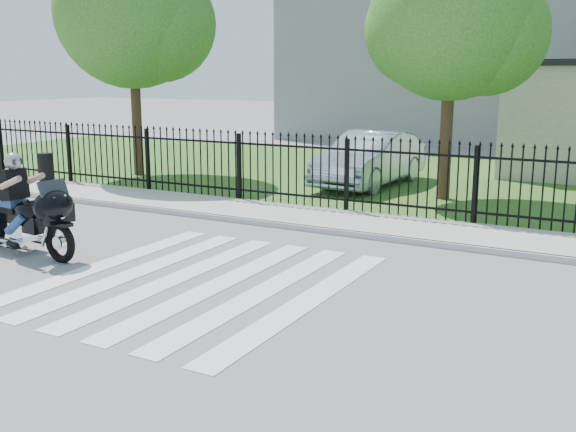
% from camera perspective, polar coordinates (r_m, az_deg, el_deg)
% --- Properties ---
extents(ground, '(120.00, 120.00, 0.00)m').
position_cam_1_polar(ground, '(11.04, -7.72, -5.54)').
color(ground, slate).
rests_on(ground, ground).
extents(crosswalk, '(5.00, 5.50, 0.01)m').
position_cam_1_polar(crosswalk, '(11.04, -7.72, -5.51)').
color(crosswalk, silver).
rests_on(crosswalk, ground).
extents(sidewalk, '(40.00, 2.00, 0.12)m').
position_cam_1_polar(sidewalk, '(15.20, 3.42, -0.32)').
color(sidewalk, '#ADAAA3').
rests_on(sidewalk, ground).
extents(curb, '(40.00, 0.12, 0.12)m').
position_cam_1_polar(curb, '(14.32, 1.72, -1.08)').
color(curb, '#ADAAA3').
rests_on(curb, ground).
extents(grass_strip, '(40.00, 12.00, 0.02)m').
position_cam_1_polar(grass_strip, '(21.65, 11.32, 3.06)').
color(grass_strip, '#295C1F').
rests_on(grass_strip, ground).
extents(iron_fence, '(26.00, 0.04, 1.80)m').
position_cam_1_polar(iron_fence, '(15.94, 4.99, 3.32)').
color(iron_fence, black).
rests_on(iron_fence, ground).
extents(tree_left, '(4.80, 4.80, 7.58)m').
position_cam_1_polar(tree_left, '(22.56, -13.09, 16.50)').
color(tree_left, '#382316').
rests_on(tree_left, ground).
extents(tree_mid, '(4.20, 4.20, 6.78)m').
position_cam_1_polar(tree_mid, '(18.15, 13.70, 16.01)').
color(tree_mid, '#382316').
rests_on(tree_mid, ground).
extents(building_tall, '(15.00, 10.00, 12.00)m').
position_cam_1_polar(building_tall, '(35.78, 13.92, 16.05)').
color(building_tall, gray).
rests_on(building_tall, ground).
extents(motorcycle_rider, '(2.90, 1.11, 1.92)m').
position_cam_1_polar(motorcycle_rider, '(13.45, -21.79, 0.35)').
color(motorcycle_rider, black).
rests_on(motorcycle_rider, ground).
extents(parked_car, '(1.94, 4.89, 1.58)m').
position_cam_1_polar(parked_car, '(20.06, 6.97, 4.82)').
color(parked_car, '#97A6BE').
rests_on(parked_car, grass_strip).
extents(litter_bin, '(0.52, 0.52, 0.90)m').
position_cam_1_polar(litter_bin, '(20.88, -19.84, 3.80)').
color(litter_bin, black).
rests_on(litter_bin, sidewalk).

